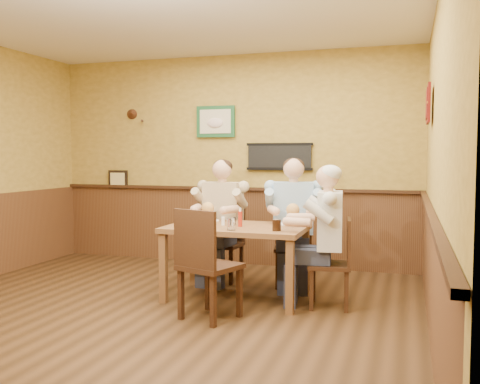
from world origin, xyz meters
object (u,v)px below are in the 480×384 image
object	(u,v)px
diner_tan_shirt	(223,227)
salt_shaker	(223,221)
water_glass_mid	(231,224)
cola_tumbler	(277,225)
chair_right_end	(330,263)
chair_near_side	(210,263)
chair_back_right	(293,246)
chair_back_left	(223,243)
diner_white_elder	(330,244)
water_glass_left	(185,222)
diner_blue_polo	(293,229)
pepper_shaker	(234,221)
dining_table	(237,235)
hot_sauce_bottle	(240,218)

from	to	relation	value
diner_tan_shirt	salt_shaker	distance (m)	0.75
water_glass_mid	salt_shaker	bearing A→B (deg)	121.81
cola_tumbler	diner_tan_shirt	bearing A→B (deg)	133.19
chair_right_end	water_glass_mid	xyz separation A→B (m)	(-0.91, -0.28, 0.38)
chair_near_side	chair_back_right	bearing A→B (deg)	-89.11
chair_back_left	chair_near_side	distance (m)	1.46
diner_white_elder	chair_back_left	bearing A→B (deg)	-125.05
water_glass_left	salt_shaker	xyz separation A→B (m)	(0.29, 0.31, -0.02)
chair_back_left	diner_tan_shirt	size ratio (longest dim) A/B	0.70
water_glass_left	cola_tumbler	bearing A→B (deg)	4.89
diner_blue_polo	cola_tumbler	size ratio (longest dim) A/B	11.86
water_glass_mid	salt_shaker	size ratio (longest dim) A/B	1.34
cola_tumbler	chair_back_right	bearing A→B (deg)	91.85
chair_near_side	diner_tan_shirt	bearing A→B (deg)	-55.90
diner_blue_polo	pepper_shaker	bearing A→B (deg)	-139.16
chair_near_side	diner_white_elder	bearing A→B (deg)	-125.68
chair_right_end	salt_shaker	bearing A→B (deg)	-98.25
diner_blue_polo	water_glass_left	distance (m)	1.34
diner_white_elder	salt_shaker	bearing A→B (deg)	-98.25
chair_near_side	salt_shaker	world-z (taller)	chair_near_side
diner_blue_polo	pepper_shaker	distance (m)	0.81
diner_white_elder	chair_near_side	bearing A→B (deg)	-61.65
water_glass_left	diner_white_elder	bearing A→B (deg)	11.25
dining_table	diner_white_elder	world-z (taller)	diner_white_elder
cola_tumbler	chair_right_end	bearing A→B (deg)	22.56
water_glass_left	chair_back_left	bearing A→B (deg)	87.37
chair_right_end	hot_sauce_bottle	distance (m)	0.99
diner_white_elder	water_glass_left	bearing A→B (deg)	-85.49
chair_near_side	hot_sauce_bottle	world-z (taller)	chair_near_side
chair_back_left	chair_near_side	size ratio (longest dim) A/B	0.89
dining_table	pepper_shaker	size ratio (longest dim) A/B	17.55
diner_blue_polo	pepper_shaker	size ratio (longest dim) A/B	16.18
chair_back_right	diner_blue_polo	distance (m)	0.19
chair_back_right	pepper_shaker	distance (m)	0.86
chair_right_end	diner_tan_shirt	bearing A→B (deg)	-125.05
chair_back_right	diner_blue_polo	bearing A→B (deg)	0.00
diner_tan_shirt	salt_shaker	xyz separation A→B (m)	(0.25, -0.70, 0.16)
diner_blue_polo	salt_shaker	bearing A→B (deg)	-141.76
water_glass_mid	salt_shaker	distance (m)	0.36
dining_table	chair_back_right	bearing A→B (deg)	56.74
diner_white_elder	water_glass_mid	xyz separation A→B (m)	(-0.91, -0.28, 0.19)
water_glass_left	water_glass_mid	bearing A→B (deg)	-0.16
chair_back_left	chair_near_side	xyz separation A→B (m)	(0.37, -1.41, 0.05)
cola_tumbler	pepper_shaker	size ratio (longest dim) A/B	1.36
diner_tan_shirt	diner_white_elder	distance (m)	1.53
hot_sauce_bottle	pepper_shaker	xyz separation A→B (m)	(-0.10, 0.10, -0.05)
water_glass_mid	dining_table	bearing A→B (deg)	98.08
chair_right_end	hot_sauce_bottle	bearing A→B (deg)	-96.05
water_glass_left	pepper_shaker	world-z (taller)	water_glass_left
diner_tan_shirt	cola_tumbler	world-z (taller)	diner_tan_shirt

